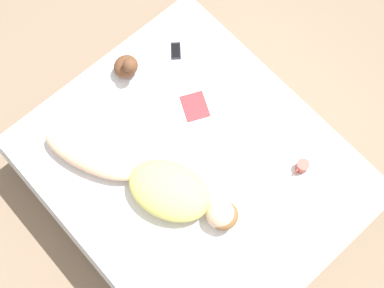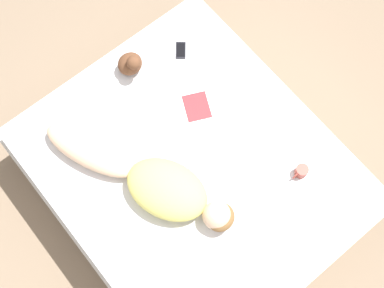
# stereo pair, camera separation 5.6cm
# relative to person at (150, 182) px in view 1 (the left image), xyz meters

# --- Properties ---
(ground_plane) EXTENTS (12.00, 12.00, 0.00)m
(ground_plane) POSITION_rel_person_xyz_m (-0.29, 0.08, -0.62)
(ground_plane) COLOR #7A6651
(bed) EXTENTS (1.75, 2.04, 0.53)m
(bed) POSITION_rel_person_xyz_m (-0.29, 0.08, -0.35)
(bed) COLOR beige
(bed) RESTS_ON ground_plane
(person) EXTENTS (0.70, 1.30, 0.18)m
(person) POSITION_rel_person_xyz_m (0.00, 0.00, 0.00)
(person) COLOR #DBB28E
(person) RESTS_ON bed
(open_magazine) EXTENTS (0.57, 0.46, 0.01)m
(open_magazine) POSITION_rel_person_xyz_m (-0.67, -0.16, -0.08)
(open_magazine) COLOR white
(open_magazine) RESTS_ON bed
(coffee_mug) EXTENTS (0.11, 0.08, 0.08)m
(coffee_mug) POSITION_rel_person_xyz_m (-0.78, 0.55, -0.05)
(coffee_mug) COLOR #993D33
(coffee_mug) RESTS_ON bed
(cell_phone) EXTENTS (0.13, 0.14, 0.01)m
(cell_phone) POSITION_rel_person_xyz_m (-0.75, -0.61, -0.08)
(cell_phone) COLOR black
(cell_phone) RESTS_ON bed
(plush_toy) EXTENTS (0.17, 0.18, 0.22)m
(plush_toy) POSITION_rel_person_xyz_m (-0.40, -0.71, 0.00)
(plush_toy) COLOR brown
(plush_toy) RESTS_ON bed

